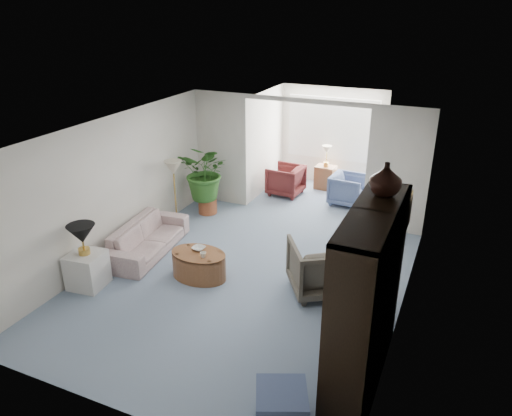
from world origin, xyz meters
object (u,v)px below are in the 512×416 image
at_px(coffee_cup, 203,255).
at_px(sunroom_chair_maroon, 286,180).
at_px(wingback_chair, 320,267).
at_px(coffee_bowl, 199,248).
at_px(plant_pot, 208,206).
at_px(sunroom_chair_blue, 348,190).
at_px(framed_picture, 407,215).
at_px(coffee_table, 199,265).
at_px(sofa, 147,238).
at_px(entertainment_cabinet, 366,297).
at_px(side_table_dark, 368,276).
at_px(sunroom_table, 325,177).
at_px(floor_lamp, 173,168).
at_px(ottoman, 281,407).
at_px(cabinet_urn, 386,179).
at_px(table_lamp, 82,234).
at_px(end_table, 87,270).

distance_m(coffee_cup, sunroom_chair_maroon, 4.23).
bearing_deg(sunroom_chair_maroon, wingback_chair, 31.66).
bearing_deg(sunroom_chair_maroon, coffee_bowl, 3.22).
distance_m(plant_pot, sunroom_chair_blue, 3.17).
distance_m(framed_picture, coffee_table, 3.51).
height_order(sofa, sunroom_chair_maroon, sunroom_chair_maroon).
height_order(entertainment_cabinet, sunroom_chair_maroon, entertainment_cabinet).
bearing_deg(side_table_dark, wingback_chair, -156.80).
bearing_deg(sunroom_table, floor_lamp, -122.99).
height_order(floor_lamp, ottoman, floor_lamp).
bearing_deg(entertainment_cabinet, framed_picture, 78.81).
bearing_deg(cabinet_urn, wingback_chair, 132.97).
bearing_deg(side_table_dark, sunroom_table, 114.85).
height_order(table_lamp, sunroom_chair_blue, table_lamp).
height_order(sofa, ottoman, sofa).
bearing_deg(sofa, floor_lamp, -0.24).
height_order(floor_lamp, sunroom_table, floor_lamp).
xyz_separation_m(end_table, sunroom_chair_maroon, (1.47, 5.09, 0.06)).
bearing_deg(framed_picture, sunroom_chair_maroon, 127.88).
height_order(sofa, plant_pot, sofa).
bearing_deg(plant_pot, coffee_bowl, -64.00).
xyz_separation_m(end_table, cabinet_urn, (4.45, 0.31, 2.09)).
bearing_deg(plant_pot, end_table, -95.53).
height_order(coffee_bowl, entertainment_cabinet, entertainment_cabinet).
distance_m(sofa, plant_pot, 2.02).
height_order(table_lamp, ottoman, table_lamp).
xyz_separation_m(sunroom_chair_blue, sunroom_chair_maroon, (-1.50, 0.00, 0.01)).
distance_m(coffee_cup, cabinet_urn, 3.42).
bearing_deg(plant_pot, floor_lamp, -106.74).
bearing_deg(end_table, cabinet_urn, 3.96).
bearing_deg(ottoman, sunroom_chair_blue, 97.77).
xyz_separation_m(coffee_table, plant_pot, (-1.17, 2.40, -0.07)).
xyz_separation_m(sofa, end_table, (-0.20, -1.35, 0.01)).
xyz_separation_m(coffee_table, coffee_bowl, (-0.05, 0.10, 0.25)).
distance_m(sofa, wingback_chair, 3.26).
bearing_deg(coffee_cup, plant_pot, 117.86).
xyz_separation_m(framed_picture, floor_lamp, (-4.61, 1.55, -0.45)).
bearing_deg(sunroom_chair_maroon, cabinet_urn, 35.50).
bearing_deg(end_table, sofa, 81.57).
distance_m(table_lamp, sunroom_chair_blue, 5.92).
height_order(sofa, coffee_cup, sofa).
bearing_deg(framed_picture, sunroom_chair_blue, 112.48).
height_order(end_table, sunroom_table, end_table).
relative_size(coffee_cup, wingback_chair, 0.11).
bearing_deg(sunroom_chair_blue, framed_picture, -153.91).
distance_m(side_table_dark, plant_pot, 4.18).
bearing_deg(wingback_chair, sunroom_chair_maroon, -94.68).
relative_size(end_table, coffee_table, 0.61).
distance_m(floor_lamp, sunroom_chair_blue, 3.98).
relative_size(table_lamp, entertainment_cabinet, 0.20).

